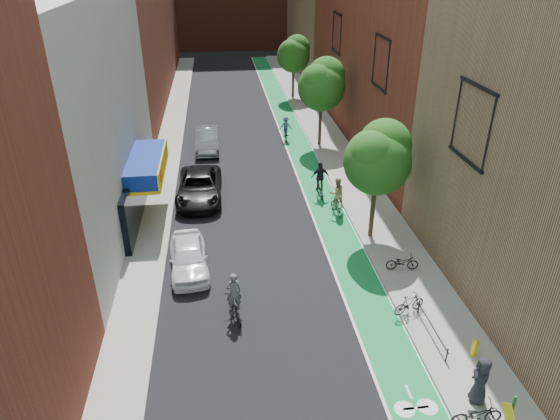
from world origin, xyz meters
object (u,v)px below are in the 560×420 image
object	(u,v)px
parked_car_white	(189,257)
cyclist_lane_far	(286,130)
fire_hydrant	(475,347)
cyclist_lane_mid	(320,183)
cyclist_lead	(234,304)
parked_car_silver	(207,140)
pedestrian	(481,380)
parked_car_black	(199,187)
cyclist_lane_near	(337,198)

from	to	relation	value
parked_car_white	cyclist_lane_far	distance (m)	18.86
cyclist_lane_far	fire_hydrant	size ratio (longest dim) A/B	2.58
cyclist_lane_far	cyclist_lane_mid	bearing A→B (deg)	100.07
parked_car_white	cyclist_lane_far	world-z (taller)	cyclist_lane_far
cyclist_lead	cyclist_lane_far	xyz separation A→B (m)	(5.02, 21.26, 0.10)
parked_car_white	parked_car_silver	xyz separation A→B (m)	(0.82, 16.10, 0.07)
parked_car_silver	pedestrian	size ratio (longest dim) A/B	2.73
cyclist_lane_mid	pedestrian	distance (m)	16.46
parked_car_black	cyclist_lane_near	bearing A→B (deg)	-18.87
parked_car_white	cyclist_lead	size ratio (longest dim) A/B	2.01
parked_car_silver	cyclist_lane_mid	xyz separation A→B (m)	(6.92, -9.00, 0.10)
cyclist_lane_mid	pedestrian	size ratio (longest dim) A/B	1.24
cyclist_lane_mid	cyclist_lane_near	bearing A→B (deg)	100.70
parked_car_black	parked_car_silver	xyz separation A→B (m)	(0.45, 8.41, 0.02)
parked_car_black	parked_car_silver	distance (m)	8.42
pedestrian	cyclist_lane_far	bearing A→B (deg)	-158.82
cyclist_lane_near	parked_car_silver	bearing A→B (deg)	-67.28
cyclist_lane_far	pedestrian	distance (m)	26.88
cyclist_lane_near	pedestrian	world-z (taller)	cyclist_lane_near
cyclist_lane_near	pedestrian	size ratio (longest dim) A/B	1.22
parked_car_black	cyclist_lane_mid	bearing A→B (deg)	-3.30
cyclist_lane_mid	fire_hydrant	distance (m)	14.63
parked_car_black	cyclist_lane_near	world-z (taller)	cyclist_lane_near
cyclist_lane_mid	parked_car_silver	bearing A→B (deg)	-54.03
parked_car_silver	pedestrian	bearing A→B (deg)	-70.23
cyclist_lead	cyclist_lane_far	world-z (taller)	cyclist_lead
cyclist_lane_near	cyclist_lane_far	xyz separation A→B (m)	(-1.22, 12.71, -0.17)
cyclist_lane_near	cyclist_lane_mid	world-z (taller)	cyclist_lane_mid
parked_car_silver	pedestrian	world-z (taller)	pedestrian
parked_car_black	fire_hydrant	distance (m)	18.18
parked_car_white	cyclist_lead	distance (m)	4.25
cyclist_lead	parked_car_white	bearing A→B (deg)	-74.63
cyclist_lane_near	cyclist_lane_far	distance (m)	12.77
cyclist_lane_near	parked_car_black	bearing A→B (deg)	-30.74
cyclist_lane_near	cyclist_lead	bearing A→B (deg)	43.30
cyclist_lane_far	parked_car_silver	bearing A→B (deg)	18.87
cyclist_lane_mid	fire_hydrant	bearing A→B (deg)	100.36
cyclist_lead	cyclist_lane_mid	size ratio (longest dim) A/B	0.96
parked_car_white	cyclist_lane_mid	size ratio (longest dim) A/B	1.93
parked_car_white	pedestrian	world-z (taller)	pedestrian
parked_car_black	pedestrian	world-z (taller)	pedestrian
cyclist_lane_mid	fire_hydrant	xyz separation A→B (m)	(3.03, -14.31, -0.36)
parked_car_black	cyclist_lane_mid	xyz separation A→B (m)	(7.37, -0.59, 0.11)
parked_car_white	cyclist_lane_far	size ratio (longest dim) A/B	2.26
cyclist_lane_near	cyclist_lane_far	bearing A→B (deg)	-95.08
parked_car_black	cyclist_lead	world-z (taller)	cyclist_lead
cyclist_lane_near	pedestrian	distance (m)	14.11
parked_car_silver	cyclist_lane_mid	distance (m)	11.36
pedestrian	cyclist_lead	bearing A→B (deg)	-109.61
parked_car_white	cyclist_lane_near	bearing A→B (deg)	25.09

